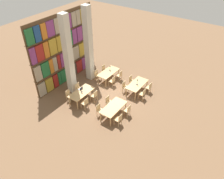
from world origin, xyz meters
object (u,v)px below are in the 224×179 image
desk_lamp_0 (137,81)px  chair_12 (112,81)px  chair_6 (149,87)px  pillar_center (88,45)px  reading_table_0 (113,108)px  chair_5 (125,87)px  laptop (81,89)px  chair_15 (105,70)px  desk_lamp_2 (110,67)px  chair_13 (97,75)px  chair_11 (79,88)px  chair_2 (127,110)px  chair_4 (143,94)px  chair_9 (69,95)px  chair_3 (109,102)px  reading_table_3 (109,73)px  desk_lamp_1 (81,89)px  chair_0 (119,119)px  chair_10 (94,95)px  chair_1 (100,110)px  chair_14 (119,75)px  chair_7 (132,81)px  chair_8 (85,103)px  reading_table_2 (82,93)px  reading_table_1 (137,85)px  pillar_left (68,56)px

desk_lamp_0 → chair_12: desk_lamp_0 is taller
chair_6 → chair_12: bearing=108.1°
pillar_center → reading_table_0: pillar_center is taller
chair_5 → laptop: 3.37m
chair_15 → desk_lamp_2: bearing=72.9°
chair_13 → chair_11: bearing=-0.3°
chair_5 → chair_2: bearing=35.7°
chair_4 → chair_9: size_ratio=1.00×
chair_3 → reading_table_3: (2.76, 2.02, 0.20)m
reading_table_3 → desk_lamp_1: bearing=179.9°
chair_0 → chair_10: bearing=70.0°
chair_10 → desk_lamp_2: size_ratio=2.03×
chair_2 → chair_11: (-0.03, 4.30, 0.00)m
pillar_center → chair_1: bearing=-132.9°
chair_4 → chair_10: 3.52m
chair_14 → chair_15: same height
chair_0 → reading_table_3: size_ratio=0.45×
desk_lamp_2 → chair_15: bearing=72.9°
chair_0 → chair_7: size_ratio=1.00×
chair_8 → pillar_center: bearing=34.1°
reading_table_2 → reading_table_3: (3.30, -0.01, 0.00)m
chair_8 → laptop: (0.74, 1.04, 0.32)m
chair_3 → chair_6: 3.47m
chair_11 → chair_13: size_ratio=1.00×
chair_7 → chair_11: 4.20m
chair_1 → reading_table_1: 3.77m
chair_15 → chair_9: bearing=-0.1°
chair_2 → desk_lamp_1: size_ratio=1.99×
chair_4 → reading_table_2: size_ratio=0.45×
desk_lamp_2 → chair_0: bearing=-138.7°
reading_table_2 → chair_5: bearing=-36.7°
chair_10 → chair_12: size_ratio=1.00×
chair_13 → pillar_left: bearing=-16.4°
reading_table_3 → reading_table_0: bearing=-139.9°
chair_2 → chair_13: 4.84m
chair_4 → chair_3: bearing=145.2°
laptop → pillar_center: bearing=-155.3°
laptop → chair_14: 3.74m
chair_5 → chair_11: same height
reading_table_0 → chair_2: chair_2 is taller
chair_1 → chair_10: same height
desk_lamp_0 → chair_14: bearing=71.1°
chair_5 → chair_8: same height
desk_lamp_1 → chair_15: 3.90m
chair_9 → chair_11: same height
chair_8 → chair_9: bearing=90.0°
chair_7 → desk_lamp_1: (-3.65, 2.00, 0.58)m
chair_1 → chair_10: bearing=-128.5°
reading_table_1 → chair_4: (-0.50, -0.76, -0.20)m
pillar_left → chair_10: bearing=-89.9°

